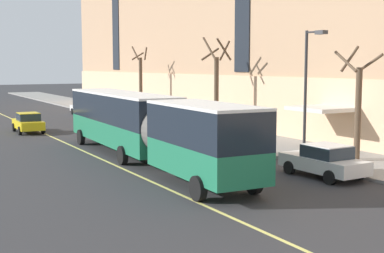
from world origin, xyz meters
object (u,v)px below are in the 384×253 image
object	(u,v)px
parked_car_green_0	(184,130)
parked_car_black_1	(106,112)
parked_car_white_4	(324,161)
street_tree_mid_block	(357,104)
parked_car_white_3	(85,108)
street_lamp	(309,81)
city_bus	(145,124)
parked_car_green_7	(131,118)
street_tree_far_uptown	(217,85)
fire_hydrant	(200,131)
taxi_cab	(28,123)
street_tree_far_downtown	(141,83)

from	to	relation	value
parked_car_green_0	parked_car_black_1	xyz separation A→B (m)	(0.10, 16.00, -0.00)
parked_car_white_4	street_tree_mid_block	world-z (taller)	street_tree_mid_block
parked_car_white_3	street_lamp	xyz separation A→B (m)	(1.72, -32.90, 3.59)
parked_car_white_3	street_tree_mid_block	world-z (taller)	street_tree_mid_block
parked_car_white_3	street_tree_mid_block	distance (m)	34.55
parked_car_white_4	street_tree_mid_block	bearing A→B (deg)	25.65
city_bus	parked_car_green_0	world-z (taller)	city_bus
parked_car_green_7	street_tree_mid_block	xyz separation A→B (m)	(4.00, -21.63, 2.38)
city_bus	street_tree_far_uptown	distance (m)	13.22
fire_hydrant	taxi_cab	bearing A→B (deg)	137.71
city_bus	parked_car_white_3	xyz separation A→B (m)	(5.88, 28.63, -1.31)
parked_car_black_1	street_lamp	distance (m)	26.83
parked_car_black_1	street_tree_far_uptown	bearing A→B (deg)	-73.75
street_tree_far_uptown	street_tree_mid_block	bearing A→B (deg)	-90.08
taxi_cab	street_tree_far_downtown	bearing A→B (deg)	28.04
parked_car_green_7	taxi_cab	bearing A→B (deg)	177.80
parked_car_green_0	parked_car_white_4	distance (m)	13.83
parked_car_green_7	parked_car_black_1	bearing A→B (deg)	89.52
parked_car_green_0	street_tree_far_downtown	bearing A→B (deg)	76.38
parked_car_green_0	street_lamp	xyz separation A→B (m)	(1.80, -10.54, 3.59)
taxi_cab	fire_hydrant	size ratio (longest dim) A/B	5.91
parked_car_black_1	parked_car_white_4	world-z (taller)	same
parked_car_black_1	parked_car_white_3	distance (m)	6.37
parked_car_green_0	parked_car_black_1	size ratio (longest dim) A/B	1.07
parked_car_green_7	parked_car_white_4	bearing A→B (deg)	-90.18
taxi_cab	street_tree_far_downtown	distance (m)	14.41
street_lamp	fire_hydrant	size ratio (longest dim) A/B	9.58
city_bus	taxi_cab	bearing A→B (deg)	99.14
parked_car_white_3	fire_hydrant	size ratio (longest dim) A/B	6.42
parked_car_black_1	street_lamp	size ratio (longest dim) A/B	0.64
taxi_cab	parked_car_white_4	bearing A→B (deg)	-70.65
parked_car_black_1	fire_hydrant	world-z (taller)	parked_car_black_1
taxi_cab	fire_hydrant	distance (m)	13.70
parked_car_white_4	parked_car_green_0	bearing A→B (deg)	89.87
city_bus	parked_car_green_7	xyz separation A→B (m)	(5.84, 16.02, -1.31)
city_bus	fire_hydrant	distance (m)	10.48
parked_car_green_0	parked_car_white_4	world-z (taller)	same
street_lamp	parked_car_white_4	bearing A→B (deg)	-119.12
parked_car_white_3	street_tree_far_uptown	distance (m)	20.59
street_tree_mid_block	fire_hydrant	bearing A→B (deg)	100.41
parked_car_black_1	taxi_cab	distance (m)	10.38
street_lamp	fire_hydrant	bearing A→B (deg)	90.50
street_tree_far_downtown	parked_car_white_4	bearing A→B (deg)	-97.61
street_tree_far_downtown	parked_car_black_1	bearing A→B (deg)	-169.53
parked_car_green_7	street_tree_mid_block	distance (m)	22.13
parked_car_black_1	taxi_cab	bearing A→B (deg)	-145.24
street_tree_mid_block	street_tree_far_uptown	bearing A→B (deg)	89.92
taxi_cab	street_tree_far_downtown	xyz separation A→B (m)	(12.48, 6.65, 2.74)
parked_car_white_3	taxi_cab	bearing A→B (deg)	-124.71
parked_car_white_3	street_tree_far_downtown	bearing A→B (deg)	-54.82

